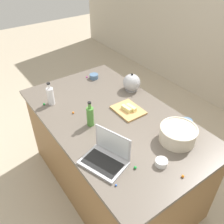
# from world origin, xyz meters

# --- Properties ---
(ground_plane) EXTENTS (12.00, 12.00, 0.00)m
(ground_plane) POSITION_xyz_m (0.00, 0.00, 0.00)
(ground_plane) COLOR #B7A88E
(island_counter) EXTENTS (1.82, 1.06, 0.90)m
(island_counter) POSITION_xyz_m (0.00, 0.00, 0.45)
(island_counter) COLOR olive
(island_counter) RESTS_ON ground
(laptop) EXTENTS (0.36, 0.32, 0.22)m
(laptop) POSITION_xyz_m (0.40, -0.33, 0.95)
(laptop) COLOR #B7B7BC
(laptop) RESTS_ON island_counter
(mixing_bowl_large) EXTENTS (0.29, 0.29, 0.13)m
(mixing_bowl_large) POSITION_xyz_m (0.54, 0.24, 0.97)
(mixing_bowl_large) COLOR beige
(mixing_bowl_large) RESTS_ON island_counter
(bottle_vinegar) EXTENTS (0.07, 0.07, 0.23)m
(bottle_vinegar) POSITION_xyz_m (-0.50, -0.35, 0.99)
(bottle_vinegar) COLOR white
(bottle_vinegar) RESTS_ON island_counter
(bottle_olive) EXTENTS (0.06, 0.06, 0.23)m
(bottle_olive) POSITION_xyz_m (-0.01, -0.21, 0.99)
(bottle_olive) COLOR #4C8C38
(bottle_olive) RESTS_ON island_counter
(kettle) EXTENTS (0.21, 0.18, 0.20)m
(kettle) POSITION_xyz_m (-0.26, 0.43, 0.98)
(kettle) COLOR #ADADB2
(kettle) RESTS_ON island_counter
(cutting_board) EXTENTS (0.28, 0.22, 0.02)m
(cutting_board) POSITION_xyz_m (0.02, 0.17, 0.91)
(cutting_board) COLOR tan
(cutting_board) RESTS_ON island_counter
(butter_stick_left) EXTENTS (0.11, 0.05, 0.04)m
(butter_stick_left) POSITION_xyz_m (0.02, 0.15, 0.94)
(butter_stick_left) COLOR #F4E58C
(butter_stick_left) RESTS_ON cutting_board
(butter_stick_right) EXTENTS (0.11, 0.05, 0.04)m
(butter_stick_right) POSITION_xyz_m (0.03, 0.19, 0.94)
(butter_stick_right) COLOR #F4E58C
(butter_stick_right) RESTS_ON cutting_board
(ramekin_small) EXTENTS (0.10, 0.10, 0.05)m
(ramekin_small) POSITION_xyz_m (-0.69, 0.24, 0.92)
(ramekin_small) COLOR slate
(ramekin_small) RESTS_ON island_counter
(ramekin_medium) EXTENTS (0.09, 0.09, 0.04)m
(ramekin_medium) POSITION_xyz_m (0.46, 0.46, 0.92)
(ramekin_medium) COLOR slate
(ramekin_medium) RESTS_ON island_counter
(ramekin_wide) EXTENTS (0.09, 0.09, 0.04)m
(ramekin_wide) POSITION_xyz_m (0.65, -0.04, 0.92)
(ramekin_wide) COLOR white
(ramekin_wide) RESTS_ON island_counter
(candy_0) EXTENTS (0.02, 0.02, 0.02)m
(candy_0) POSITION_xyz_m (0.38, 0.24, 0.91)
(candy_0) COLOR #CC3399
(candy_0) RESTS_ON island_counter
(candy_1) EXTENTS (0.01, 0.01, 0.01)m
(candy_1) POSITION_xyz_m (0.61, -0.40, 0.91)
(candy_1) COLOR blue
(candy_1) RESTS_ON island_counter
(candy_2) EXTENTS (0.02, 0.02, 0.02)m
(candy_2) POSITION_xyz_m (-0.24, -0.26, 0.91)
(candy_2) COLOR orange
(candy_2) RESTS_ON island_counter
(candy_3) EXTENTS (0.02, 0.02, 0.02)m
(candy_3) POSITION_xyz_m (-0.52, -0.42, 0.91)
(candy_3) COLOR green
(candy_3) RESTS_ON island_counter
(candy_4) EXTENTS (0.02, 0.02, 0.02)m
(candy_4) POSITION_xyz_m (-0.75, 0.18, 0.91)
(candy_4) COLOR #CC3399
(candy_4) RESTS_ON island_counter
(candy_5) EXTENTS (0.02, 0.02, 0.02)m
(candy_5) POSITION_xyz_m (0.57, -0.21, 0.91)
(candy_5) COLOR green
(candy_5) RESTS_ON island_counter
(candy_6) EXTENTS (0.02, 0.02, 0.02)m
(candy_6) POSITION_xyz_m (0.82, 0.00, 0.91)
(candy_6) COLOR orange
(candy_6) RESTS_ON island_counter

